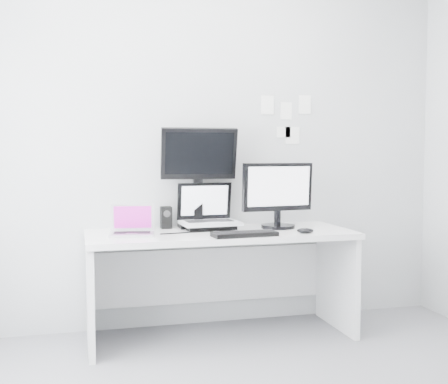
# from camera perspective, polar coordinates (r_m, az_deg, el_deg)

# --- Properties ---
(back_wall) EXTENTS (3.60, 0.00, 3.60)m
(back_wall) POSITION_cam_1_polar(r_m,az_deg,el_deg) (4.18, -1.55, 5.13)
(back_wall) COLOR #B6B8BA
(back_wall) RESTS_ON ground
(desk) EXTENTS (1.80, 0.70, 0.73)m
(desk) POSITION_cam_1_polar(r_m,az_deg,el_deg) (3.94, -0.36, -9.23)
(desk) COLOR white
(desk) RESTS_ON ground
(macbook) EXTENTS (0.31, 0.25, 0.21)m
(macbook) POSITION_cam_1_polar(r_m,az_deg,el_deg) (3.72, -9.20, -2.72)
(macbook) COLOR silver
(macbook) RESTS_ON desk
(speaker) EXTENTS (0.10, 0.10, 0.15)m
(speaker) POSITION_cam_1_polar(r_m,az_deg,el_deg) (4.04, -5.82, -2.56)
(speaker) COLOR black
(speaker) RESTS_ON desk
(dell_laptop) EXTENTS (0.42, 0.34, 0.33)m
(dell_laptop) POSITION_cam_1_polar(r_m,az_deg,el_deg) (3.97, -1.43, -1.37)
(dell_laptop) COLOR silver
(dell_laptop) RESTS_ON desk
(rear_monitor) EXTENTS (0.54, 0.22, 0.73)m
(rear_monitor) POSITION_cam_1_polar(r_m,az_deg,el_deg) (4.06, -2.57, 1.56)
(rear_monitor) COLOR black
(rear_monitor) RESTS_ON desk
(samsung_monitor) EXTENTS (0.54, 0.29, 0.48)m
(samsung_monitor) POSITION_cam_1_polar(r_m,az_deg,el_deg) (4.04, 5.45, -0.23)
(samsung_monitor) COLOR black
(samsung_monitor) RESTS_ON desk
(keyboard) EXTENTS (0.43, 0.18, 0.03)m
(keyboard) POSITION_cam_1_polar(r_m,az_deg,el_deg) (3.66, 2.07, -4.24)
(keyboard) COLOR black
(keyboard) RESTS_ON desk
(mouse) EXTENTS (0.13, 0.11, 0.04)m
(mouse) POSITION_cam_1_polar(r_m,az_deg,el_deg) (3.82, 8.13, -3.85)
(mouse) COLOR black
(mouse) RESTS_ON desk
(wall_note_0) EXTENTS (0.10, 0.00, 0.14)m
(wall_note_0) POSITION_cam_1_polar(r_m,az_deg,el_deg) (4.31, 4.37, 8.68)
(wall_note_0) COLOR white
(wall_note_0) RESTS_ON back_wall
(wall_note_1) EXTENTS (0.09, 0.00, 0.13)m
(wall_note_1) POSITION_cam_1_polar(r_m,az_deg,el_deg) (4.36, 6.25, 8.09)
(wall_note_1) COLOR white
(wall_note_1) RESTS_ON back_wall
(wall_note_2) EXTENTS (0.10, 0.00, 0.14)m
(wall_note_2) POSITION_cam_1_polar(r_m,az_deg,el_deg) (4.42, 8.09, 8.67)
(wall_note_2) COLOR white
(wall_note_2) RESTS_ON back_wall
(wall_note_3) EXTENTS (0.11, 0.00, 0.08)m
(wall_note_3) POSITION_cam_1_polar(r_m,az_deg,el_deg) (4.34, 5.98, 5.99)
(wall_note_3) COLOR white
(wall_note_3) RESTS_ON back_wall
(wall_note_4) EXTENTS (0.11, 0.00, 0.13)m
(wall_note_4) POSITION_cam_1_polar(r_m,az_deg,el_deg) (4.37, 6.86, 5.65)
(wall_note_4) COLOR white
(wall_note_4) RESTS_ON back_wall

